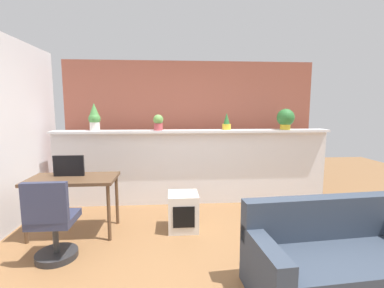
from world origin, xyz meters
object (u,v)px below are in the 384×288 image
Objects in this scene: potted_plant_0 at (94,117)px; office_chair at (53,227)px; tv_monitor at (69,166)px; couch at (336,262)px; potted_plant_2 at (227,122)px; side_cube_shelf at (183,211)px; desk at (73,184)px; potted_plant_3 at (286,118)px; potted_plant_1 at (158,122)px.

potted_plant_0 is 0.49× the size of office_chair.
couch is at bearing -27.48° from tv_monitor.
potted_plant_0 is 1.56× the size of potted_plant_2.
desk is at bearing 179.86° from side_cube_shelf.
potted_plant_0 is 1.14m from tv_monitor.
side_cube_shelf is (-1.79, -0.99, -1.21)m from potted_plant_3.
potted_plant_3 reaches higher than side_cube_shelf.
side_cube_shelf is at bearing -0.14° from desk.
office_chair is (-0.01, -1.73, -1.10)m from potted_plant_0.
side_cube_shelf is (1.43, -0.00, -0.42)m from desk.
desk is (-3.22, -0.98, -0.80)m from potted_plant_3.
desk is 2.20× the size of side_cube_shelf.
desk is at bearing -163.03° from potted_plant_3.
office_chair is at bearing -152.65° from potted_plant_3.
couch is at bearing -26.75° from desk.
desk is at bearing -154.70° from potted_plant_2.
potted_plant_1 is at bearing 42.42° from desk.
couch is (1.67, -2.35, -1.13)m from potted_plant_1.
potted_plant_3 reaches higher than couch.
potted_plant_3 is (3.20, -0.06, -0.03)m from potted_plant_0.
side_cube_shelf is 1.89m from couch.
potted_plant_1 reaches higher than couch.
desk is at bearing -48.84° from tv_monitor.
tv_monitor is (-0.09, -0.97, -0.60)m from potted_plant_0.
potted_plant_1 is at bearing 125.36° from couch.
potted_plant_0 reaches higher than office_chair.
potted_plant_0 is at bearing 175.94° from potted_plant_1.
tv_monitor is (-3.29, -0.90, -0.58)m from potted_plant_3.
side_cube_shelf is (1.41, -1.05, -1.24)m from potted_plant_0.
potted_plant_0 is at bearing 88.82° from desk.
potted_plant_2 is 1.01m from potted_plant_3.
potted_plant_3 is at bearing 28.84° from side_cube_shelf.
desk is (-0.02, -1.05, -0.83)m from potted_plant_0.
potted_plant_0 is at bearing 143.27° from side_cube_shelf.
potted_plant_3 is 0.32× the size of desk.
tv_monitor is (-0.07, 0.08, 0.22)m from desk.
potted_plant_2 is 0.81× the size of potted_plant_3.
potted_plant_2 reaches higher than desk.
potted_plant_0 is at bearing 178.85° from potted_plant_3.
potted_plant_0 is 1.27× the size of potted_plant_3.
potted_plant_2 is 2.72m from couch.
potted_plant_1 is 0.52× the size of side_cube_shelf.
potted_plant_3 reaches higher than tv_monitor.
potted_plant_1 is 0.91× the size of potted_plant_2.
potted_plant_3 reaches higher than potted_plant_2.
potted_plant_0 is 2.15m from side_cube_shelf.
potted_plant_1 is at bearing -176.26° from potted_plant_2.
couch is (2.71, -2.43, -1.21)m from potted_plant_0.
tv_monitor is 0.91m from office_chair.
desk is 0.73m from office_chair.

